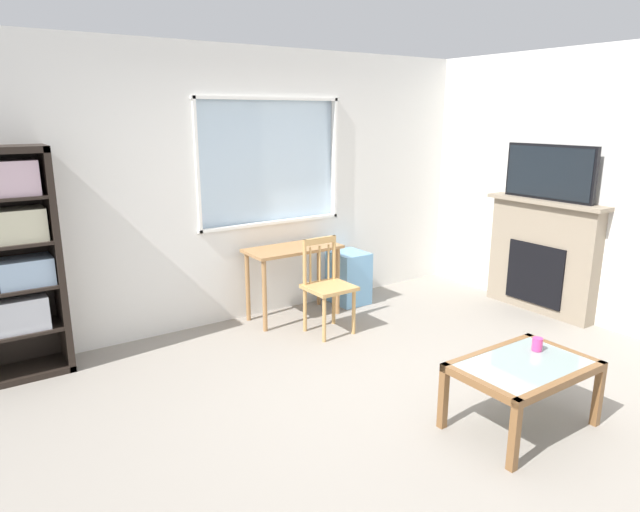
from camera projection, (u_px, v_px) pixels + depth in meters
ground at (388, 406)px, 4.00m from camera, size 6.42×5.51×0.02m
wall_back_with_window at (239, 190)px, 5.46m from camera, size 5.42×0.15×2.65m
wall_right at (619, 191)px, 5.18m from camera, size 0.12×4.71×2.65m
desk_under_window at (293, 259)px, 5.57m from camera, size 0.96×0.45×0.74m
wooden_chair at (327, 285)px, 5.23m from camera, size 0.42×0.40×0.90m
plastic_drawer_unit at (349, 277)px, 6.10m from camera, size 0.35×0.40×0.57m
fireplace at (542, 256)px, 5.77m from camera, size 0.26×1.28×1.18m
tv at (549, 172)px, 5.55m from camera, size 0.06×0.98×0.55m
coffee_table at (523, 373)px, 3.63m from camera, size 0.92×0.61×0.46m
sippy_cup at (537, 344)px, 3.80m from camera, size 0.07×0.07×0.09m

